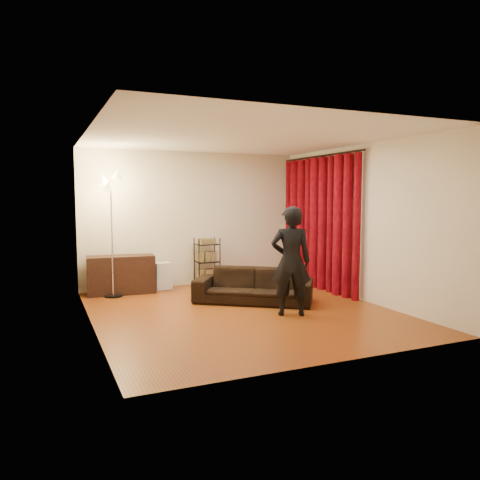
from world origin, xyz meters
name	(u,v)px	position (x,y,z in m)	size (l,w,h in m)	color
floor	(242,311)	(0.00, 0.00, 0.00)	(5.00, 5.00, 0.00)	#8F3C11
ceiling	(242,137)	(0.00, 0.00, 2.70)	(5.00, 5.00, 0.00)	white
wall_back	(193,219)	(0.00, 2.50, 1.35)	(5.00, 5.00, 0.00)	beige
wall_front	(336,239)	(0.00, -2.50, 1.35)	(5.00, 5.00, 0.00)	beige
wall_left	(90,230)	(-2.25, 0.00, 1.35)	(5.00, 5.00, 0.00)	beige
wall_right	(360,223)	(2.25, 0.00, 1.35)	(5.00, 5.00, 0.00)	beige
curtain_rod	(321,156)	(2.15, 1.12, 2.58)	(0.04, 0.04, 2.65)	black
curtain	(319,224)	(2.13, 1.12, 1.28)	(0.22, 2.65, 2.55)	maroon
sofa	(253,286)	(0.43, 0.50, 0.29)	(1.98, 0.77, 0.58)	black
person	(291,261)	(0.59, -0.50, 0.83)	(0.61, 0.40, 1.66)	black
media_cabinet	(121,275)	(-1.52, 2.14, 0.36)	(1.22, 0.46, 0.71)	black
storage_boxes	(163,276)	(-0.70, 2.23, 0.26)	(0.32, 0.25, 0.53)	silver
wire_shelf	(207,262)	(0.21, 2.24, 0.49)	(0.44, 0.31, 0.97)	black
floor_lamp	(112,236)	(-1.70, 1.92, 1.11)	(0.40, 0.40, 2.21)	silver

